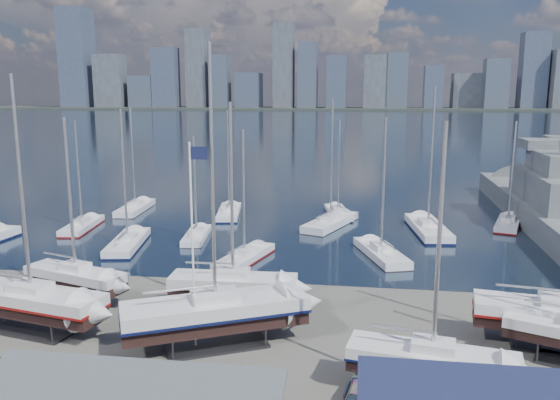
# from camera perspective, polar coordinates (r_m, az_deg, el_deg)

# --- Properties ---
(ground) EXTENTS (1400.00, 1400.00, 0.00)m
(ground) POSITION_cam_1_polar(r_m,az_deg,el_deg) (37.15, -6.74, -13.54)
(ground) COLOR #605E59
(ground) RESTS_ON ground
(water) EXTENTS (1400.00, 600.00, 0.40)m
(water) POSITION_cam_1_polar(r_m,az_deg,el_deg) (343.11, 6.67, 8.23)
(water) COLOR #1A2A3C
(water) RESTS_ON ground
(far_shore) EXTENTS (1400.00, 80.00, 2.20)m
(far_shore) POSITION_cam_1_polar(r_m,az_deg,el_deg) (602.88, 7.35, 9.45)
(far_shore) COLOR #2D332D
(far_shore) RESTS_ON ground
(skyline) EXTENTS (639.14, 43.80, 107.69)m
(skyline) POSITION_cam_1_polar(r_m,az_deg,el_deg) (597.11, 6.66, 13.10)
(skyline) COLOR #475166
(skyline) RESTS_ON far_shore
(sailboat_cradle_1) EXTENTS (10.68, 4.97, 16.61)m
(sailboat_cradle_1) POSITION_cam_1_polar(r_m,az_deg,el_deg) (39.69, -24.52, -9.58)
(sailboat_cradle_1) COLOR #2D2D33
(sailboat_cradle_1) RESTS_ON ground
(sailboat_cradle_2) EXTENTS (8.67, 4.77, 13.81)m
(sailboat_cradle_2) POSITION_cam_1_polar(r_m,az_deg,el_deg) (43.99, -20.56, -7.50)
(sailboat_cradle_2) COLOR #2D2D33
(sailboat_cradle_2) RESTS_ON ground
(sailboat_cradle_3) EXTENTS (11.66, 7.92, 18.28)m
(sailboat_cradle_3) POSITION_cam_1_polar(r_m,az_deg,el_deg) (34.48, -6.74, -11.57)
(sailboat_cradle_3) COLOR #2D2D33
(sailboat_cradle_3) RESTS_ON ground
(sailboat_cradle_4) EXTENTS (9.12, 2.78, 14.87)m
(sailboat_cradle_4) POSITION_cam_1_polar(r_m,az_deg,el_deg) (39.58, -4.91, -8.78)
(sailboat_cradle_4) COLOR #2D2D33
(sailboat_cradle_4) RESTS_ON ground
(sailboat_cradle_5) EXTENTS (8.95, 3.96, 14.14)m
(sailboat_cradle_5) POSITION_cam_1_polar(r_m,az_deg,el_deg) (30.06, 15.63, -15.88)
(sailboat_cradle_5) COLOR #2D2D33
(sailboat_cradle_5) RESTS_ON ground
(sailboat_moored_1) EXTENTS (3.58, 9.00, 13.09)m
(sailboat_moored_1) POSITION_cam_1_polar(r_m,az_deg,el_deg) (67.42, -19.96, -2.64)
(sailboat_moored_1) COLOR black
(sailboat_moored_1) RESTS_ON water
(sailboat_moored_2) EXTENTS (3.35, 9.73, 14.44)m
(sailboat_moored_2) POSITION_cam_1_polar(r_m,az_deg,el_deg) (75.59, -14.88, -0.92)
(sailboat_moored_2) COLOR black
(sailboat_moored_2) RESTS_ON water
(sailboat_moored_3) EXTENTS (4.40, 10.14, 14.68)m
(sailboat_moored_3) POSITION_cam_1_polar(r_m,az_deg,el_deg) (58.18, -15.62, -4.47)
(sailboat_moored_3) COLOR black
(sailboat_moored_3) RESTS_ON water
(sailboat_moored_4) EXTENTS (3.11, 7.92, 11.64)m
(sailboat_moored_4) POSITION_cam_1_polar(r_m,az_deg,el_deg) (59.79, -8.71, -3.76)
(sailboat_moored_4) COLOR black
(sailboat_moored_4) RESTS_ON water
(sailboat_moored_5) EXTENTS (4.05, 9.72, 14.10)m
(sailboat_moored_5) POSITION_cam_1_polar(r_m,az_deg,el_deg) (70.70, -5.33, -1.42)
(sailboat_moored_5) COLOR black
(sailboat_moored_5) RESTS_ON water
(sailboat_moored_6) EXTENTS (4.61, 8.96, 12.90)m
(sailboat_moored_6) POSITION_cam_1_polar(r_m,az_deg,el_deg) (51.40, -3.72, -6.11)
(sailboat_moored_6) COLOR black
(sailboat_moored_6) RESTS_ON water
(sailboat_moored_7) EXTENTS (6.49, 10.69, 15.62)m
(sailboat_moored_7) POSITION_cam_1_polar(r_m,az_deg,el_deg) (64.97, 5.31, -2.50)
(sailboat_moored_7) COLOR black
(sailboat_moored_7) RESTS_ON water
(sailboat_moored_8) EXTENTS (4.04, 8.85, 12.77)m
(sailboat_moored_8) POSITION_cam_1_polar(r_m,az_deg,el_deg) (70.63, 6.07, -1.44)
(sailboat_moored_8) COLOR black
(sailboat_moored_8) RESTS_ON water
(sailboat_moored_9) EXTENTS (5.36, 9.62, 14.00)m
(sailboat_moored_9) POSITION_cam_1_polar(r_m,az_deg,el_deg) (53.47, 10.52, -5.58)
(sailboat_moored_9) COLOR black
(sailboat_moored_9) RESTS_ON water
(sailboat_moored_10) EXTENTS (4.38, 11.69, 17.07)m
(sailboat_moored_10) POSITION_cam_1_polar(r_m,az_deg,el_deg) (64.01, 15.18, -3.06)
(sailboat_moored_10) COLOR black
(sailboat_moored_10) RESTS_ON water
(sailboat_moored_11) EXTENTS (5.07, 9.02, 13.00)m
(sailboat_moored_11) POSITION_cam_1_polar(r_m,az_deg,el_deg) (69.88, 22.72, -2.37)
(sailboat_moored_11) COLOR black
(sailboat_moored_11) RESTS_ON water
(naval_ship_east) EXTENTS (10.21, 51.62, 18.62)m
(naval_ship_east) POSITION_cam_1_polar(r_m,az_deg,el_deg) (72.23, 26.70, -1.18)
(naval_ship_east) COLOR slate
(naval_ship_east) RESTS_ON water
(car_a) EXTENTS (2.40, 4.32, 1.39)m
(car_a) POSITION_cam_1_polar(r_m,az_deg,el_deg) (32.63, -22.66, -16.63)
(car_a) COLOR gray
(car_a) RESTS_ON ground
(car_b) EXTENTS (4.83, 3.33, 1.51)m
(car_b) POSITION_cam_1_polar(r_m,az_deg,el_deg) (33.45, -26.10, -16.09)
(car_b) COLOR gray
(car_b) RESTS_ON ground
(flagpole) EXTENTS (1.12, 0.12, 12.68)m
(flagpole) POSITION_cam_1_polar(r_m,az_deg,el_deg) (32.71, -9.01, -3.34)
(flagpole) COLOR white
(flagpole) RESTS_ON ground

